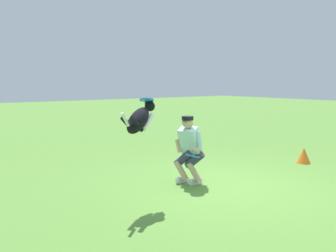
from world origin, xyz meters
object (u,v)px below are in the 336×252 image
(dog, at_px, (140,119))
(training_cone, at_px, (304,155))
(frisbee_held, at_px, (193,156))
(frisbee_flying, at_px, (147,100))
(person, at_px, (189,147))

(dog, bearing_deg, training_cone, -27.14)
(frisbee_held, relative_size, training_cone, 0.70)
(dog, height_order, training_cone, dog)
(frisbee_held, bearing_deg, frisbee_flying, 0.96)
(training_cone, bearing_deg, person, -5.38)
(frisbee_flying, bearing_deg, dog, 29.25)
(person, height_order, frisbee_flying, frisbee_flying)
(dog, distance_m, frisbee_flying, 0.37)
(dog, relative_size, frisbee_flying, 3.96)
(person, relative_size, frisbee_flying, 5.61)
(dog, height_order, frisbee_held, dog)
(person, relative_size, dog, 1.42)
(frisbee_held, bearing_deg, dog, 6.37)
(frisbee_held, bearing_deg, person, -119.84)
(frisbee_flying, height_order, frisbee_held, frisbee_flying)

